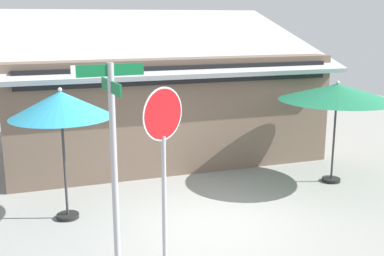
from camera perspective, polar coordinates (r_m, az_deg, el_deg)
name	(u,v)px	position (r m, az deg, el deg)	size (l,w,h in m)	color
ground_plane	(205,224)	(9.45, 1.62, -11.44)	(28.00, 28.00, 0.10)	gray
cafe_building	(156,99)	(14.03, -4.30, 3.47)	(8.85, 5.60, 4.15)	#705B4C
street_sign_post	(113,155)	(6.65, -9.43, -3.26)	(0.98, 0.92, 3.29)	#A8AAB2
stop_sign	(163,145)	(7.01, -3.46, -2.08)	(0.70, 0.40, 2.90)	#A8AAB2
patio_umbrella_teal_left	(61,105)	(9.25, -15.49, 2.63)	(1.94, 1.94, 2.61)	black
patio_umbrella_forest_green_center	(337,93)	(11.57, 17.03, 4.09)	(2.70, 2.70, 2.45)	black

